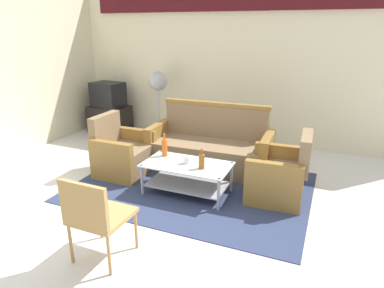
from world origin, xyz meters
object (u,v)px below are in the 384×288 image
(couch, at_px, (210,149))
(bottle_brown, at_px, (202,161))
(tv_stand, at_px, (110,119))
(television, at_px, (108,95))
(wicker_chair, at_px, (95,213))
(armchair_right, at_px, (279,177))
(coffee_table, at_px, (187,174))
(pedestal_fan, at_px, (158,85))
(cup, at_px, (186,160))
(armchair_left, at_px, (123,155))
(bottle_orange, at_px, (165,147))

(couch, xyz_separation_m, bottle_brown, (0.23, -0.95, 0.19))
(tv_stand, height_order, television, television)
(tv_stand, xyz_separation_m, wicker_chair, (2.34, -3.46, 0.23))
(armchair_right, distance_m, coffee_table, 1.15)
(couch, xyz_separation_m, wicker_chair, (-0.20, -2.43, 0.18))
(armchair_right, relative_size, coffee_table, 0.77)
(tv_stand, bearing_deg, armchair_right, -23.45)
(coffee_table, height_order, television, television)
(television, relative_size, pedestal_fan, 0.52)
(cup, distance_m, television, 3.19)
(bottle_brown, bearing_deg, armchair_right, 24.74)
(cup, distance_m, wicker_chair, 1.57)
(cup, distance_m, pedestal_fan, 2.49)
(tv_stand, relative_size, pedestal_fan, 0.63)
(tv_stand, bearing_deg, television, 82.18)
(television, height_order, wicker_chair, television)
(tv_stand, bearing_deg, bottle_brown, -35.63)
(television, xyz_separation_m, wicker_chair, (2.34, -3.47, -0.27))
(television, bearing_deg, couch, 165.62)
(bottle_brown, xyz_separation_m, cup, (-0.23, 0.08, -0.05))
(armchair_left, xyz_separation_m, pedestal_fan, (-0.32, 1.74, 0.73))
(armchair_right, bearing_deg, coffee_table, 104.34)
(couch, distance_m, television, 2.78)
(wicker_chair, bearing_deg, television, 125.11)
(armchair_right, height_order, pedestal_fan, pedestal_fan)
(coffee_table, distance_m, tv_stand, 3.19)
(armchair_left, distance_m, television, 2.27)
(armchair_left, height_order, tv_stand, armchair_left)
(tv_stand, bearing_deg, wicker_chair, -55.91)
(pedestal_fan, bearing_deg, television, -177.55)
(couch, bearing_deg, coffee_table, 88.52)
(coffee_table, xyz_separation_m, bottle_orange, (-0.39, 0.15, 0.26))
(bottle_brown, distance_m, pedestal_fan, 2.68)
(tv_stand, bearing_deg, couch, -22.16)
(television, height_order, pedestal_fan, pedestal_fan)
(couch, height_order, television, television)
(couch, xyz_separation_m, pedestal_fan, (-1.44, 1.09, 0.70))
(coffee_table, height_order, bottle_orange, bottle_orange)
(armchair_left, distance_m, bottle_brown, 1.39)
(bottle_brown, xyz_separation_m, pedestal_fan, (-1.67, 2.04, 0.51))
(armchair_left, height_order, coffee_table, armchair_left)
(armchair_right, xyz_separation_m, pedestal_fan, (-2.54, 1.63, 0.73))
(cup, bearing_deg, television, 143.02)
(wicker_chair, bearing_deg, bottle_brown, 74.79)
(pedestal_fan, distance_m, wicker_chair, 3.76)
(bottle_brown, bearing_deg, television, 144.33)
(armchair_right, relative_size, tv_stand, 1.06)
(wicker_chair, bearing_deg, cup, 83.82)
(pedestal_fan, bearing_deg, armchair_left, -79.41)
(cup, bearing_deg, pedestal_fan, 126.16)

